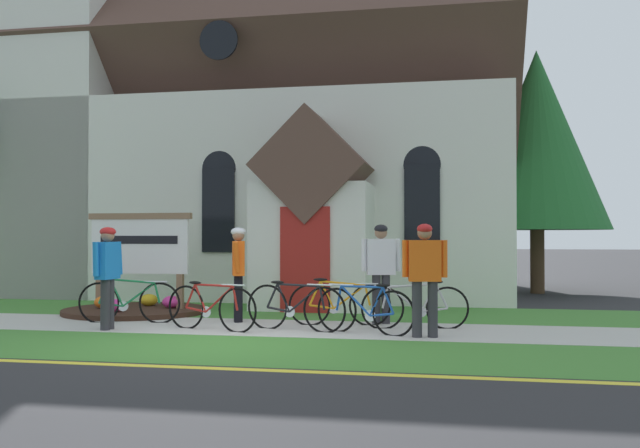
# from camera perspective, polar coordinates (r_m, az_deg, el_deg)

# --- Properties ---
(ground) EXTENTS (140.00, 140.00, 0.00)m
(ground) POSITION_cam_1_polar(r_m,az_deg,el_deg) (14.15, -2.64, -7.13)
(ground) COLOR #2B2B2D
(sidewalk_slab) EXTENTS (32.00, 2.11, 0.01)m
(sidewalk_slab) POSITION_cam_1_polar(r_m,az_deg,el_deg) (12.64, -14.10, -7.82)
(sidewalk_slab) COLOR #B7B5AD
(sidewalk_slab) RESTS_ON ground
(grass_verge) EXTENTS (32.00, 2.39, 0.01)m
(grass_verge) POSITION_cam_1_polar(r_m,az_deg,el_deg) (10.66, -19.30, -9.09)
(grass_verge) COLOR #427F33
(grass_verge) RESTS_ON ground
(church_lawn) EXTENTS (24.00, 2.90, 0.01)m
(church_lawn) POSITION_cam_1_polar(r_m,az_deg,el_deg) (14.93, -9.99, -6.77)
(church_lawn) COLOR #427F33
(church_lawn) RESTS_ON ground
(curb_paint_stripe) EXTENTS (28.00, 0.16, 0.01)m
(curb_paint_stripe) POSITION_cam_1_polar(r_m,az_deg,el_deg) (9.53, -23.45, -10.04)
(curb_paint_stripe) COLOR yellow
(curb_paint_stripe) RESTS_ON ground
(church_building) EXTENTS (13.56, 10.29, 13.45)m
(church_building) POSITION_cam_1_polar(r_m,az_deg,el_deg) (20.31, -6.06, 7.92)
(church_building) COLOR silver
(church_building) RESTS_ON ground
(church_sign) EXTENTS (2.19, 0.17, 1.97)m
(church_sign) POSITION_cam_1_polar(r_m,az_deg,el_deg) (14.55, -14.29, -1.77)
(church_sign) COLOR #7F6047
(church_sign) RESTS_ON ground
(flower_bed) EXTENTS (2.75, 2.75, 0.34)m
(flower_bed) POSITION_cam_1_polar(r_m,az_deg,el_deg) (14.43, -14.67, -6.68)
(flower_bed) COLOR #382319
(flower_bed) RESTS_ON ground
(bicycle_silver) EXTENTS (1.68, 0.56, 0.80)m
(bicycle_silver) POSITION_cam_1_polar(r_m,az_deg,el_deg) (11.59, -8.76, -6.62)
(bicycle_silver) COLOR black
(bicycle_silver) RESTS_ON ground
(bicycle_orange) EXTENTS (1.73, 0.30, 0.82)m
(bicycle_orange) POSITION_cam_1_polar(r_m,az_deg,el_deg) (12.10, 1.55, -6.41)
(bicycle_orange) COLOR black
(bicycle_orange) RESTS_ON ground
(bicycle_black) EXTENTS (1.73, 0.50, 0.81)m
(bicycle_black) POSITION_cam_1_polar(r_m,az_deg,el_deg) (11.43, -2.03, -6.67)
(bicycle_black) COLOR black
(bicycle_black) RESTS_ON ground
(bicycle_yellow) EXTENTS (1.78, 0.33, 0.83)m
(bicycle_yellow) POSITION_cam_1_polar(r_m,az_deg,el_deg) (12.87, -15.12, -6.02)
(bicycle_yellow) COLOR black
(bicycle_yellow) RESTS_ON ground
(bicycle_green) EXTENTS (1.61, 0.63, 0.81)m
(bicycle_green) POSITION_cam_1_polar(r_m,az_deg,el_deg) (11.08, 3.63, -6.91)
(bicycle_green) COLOR black
(bicycle_green) RESTS_ON ground
(bicycle_blue) EXTENTS (1.75, 0.36, 0.81)m
(bicycle_blue) POSITION_cam_1_polar(r_m,az_deg,el_deg) (11.75, 7.68, -6.58)
(bicycle_blue) COLOR black
(bicycle_blue) RESTS_ON ground
(cyclist_in_white_jersey) EXTENTS (0.35, 0.75, 1.67)m
(cyclist_in_white_jersey) POSITION_cam_1_polar(r_m,az_deg,el_deg) (12.57, -6.58, -3.43)
(cyclist_in_white_jersey) COLOR black
(cyclist_in_white_jersey) RESTS_ON ground
(cyclist_in_yellow_jersey) EXTENTS (0.28, 0.69, 1.66)m
(cyclist_in_yellow_jersey) POSITION_cam_1_polar(r_m,az_deg,el_deg) (11.96, -16.70, -3.55)
(cyclist_in_yellow_jersey) COLOR #2D2D33
(cyclist_in_yellow_jersey) RESTS_ON ground
(cyclist_in_blue_jersey) EXTENTS (0.67, 0.30, 1.70)m
(cyclist_in_blue_jersey) POSITION_cam_1_polar(r_m,az_deg,el_deg) (10.70, 8.41, -3.73)
(cyclist_in_blue_jersey) COLOR #2D2D33
(cyclist_in_blue_jersey) RESTS_ON ground
(cyclist_in_green_jersey) EXTENTS (0.67, 0.33, 1.72)m
(cyclist_in_green_jersey) POSITION_cam_1_polar(r_m,az_deg,el_deg) (12.29, 4.92, -3.33)
(cyclist_in_green_jersey) COLOR #2D2D33
(cyclist_in_green_jersey) RESTS_ON ground
(roadside_conifer) EXTENTS (3.77, 3.77, 6.47)m
(roadside_conifer) POSITION_cam_1_polar(r_m,az_deg,el_deg) (19.80, 17.02, 6.46)
(roadside_conifer) COLOR #4C3823
(roadside_conifer) RESTS_ON ground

